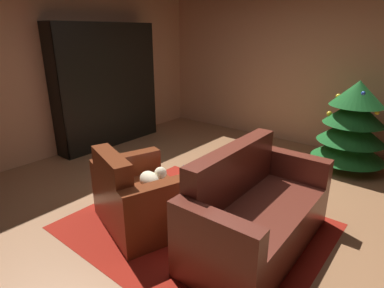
{
  "coord_description": "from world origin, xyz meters",
  "views": [
    {
      "loc": [
        1.94,
        -2.66,
        1.94
      ],
      "look_at": [
        -0.11,
        -0.13,
        0.77
      ],
      "focal_mm": 29.63,
      "sensor_mm": 36.0,
      "label": 1
    }
  ],
  "objects": [
    {
      "name": "ground_plane",
      "position": [
        0.0,
        0.0,
        0.0
      ],
      "size": [
        6.86,
        6.86,
        0.0
      ],
      "primitive_type": "plane",
      "color": "#9C6943"
    },
    {
      "name": "bookshelf_unit",
      "position": [
        -2.64,
        0.78,
        1.0
      ],
      "size": [
        0.36,
        1.92,
        2.07
      ],
      "color": "black",
      "rests_on": "ground"
    },
    {
      "name": "area_rug",
      "position": [
        0.19,
        -0.43,
        0.0
      ],
      "size": [
        2.46,
        2.07,
        0.01
      ],
      "primitive_type": "cube",
      "color": "maroon",
      "rests_on": "ground"
    },
    {
      "name": "coffee_table",
      "position": [
        0.22,
        -0.4,
        0.4
      ],
      "size": [
        0.64,
        0.64,
        0.45
      ],
      "color": "black",
      "rests_on": "ground"
    },
    {
      "name": "couch_red",
      "position": [
        0.78,
        -0.31,
        0.32
      ],
      "size": [
        0.8,
        1.66,
        0.94
      ],
      "color": "maroon",
      "rests_on": "ground"
    },
    {
      "name": "wall_back",
      "position": [
        0.0,
        2.84,
        1.38
      ],
      "size": [
        5.83,
        0.06,
        2.75
      ],
      "primitive_type": "cube",
      "color": "tan",
      "rests_on": "ground"
    },
    {
      "name": "wall_left",
      "position": [
        -2.89,
        0.0,
        1.38
      ],
      "size": [
        0.06,
        5.75,
        2.75
      ],
      "primitive_type": "cube",
      "color": "tan",
      "rests_on": "ground"
    },
    {
      "name": "decorated_tree",
      "position": [
        0.98,
        2.16,
        0.65
      ],
      "size": [
        1.02,
        1.02,
        1.3
      ],
      "color": "brown",
      "rests_on": "ground"
    },
    {
      "name": "bottle_on_table",
      "position": [
        0.11,
        -0.53,
        0.55
      ],
      "size": [
        0.06,
        0.06,
        0.26
      ],
      "color": "navy",
      "rests_on": "coffee_table"
    },
    {
      "name": "book_stack_on_table",
      "position": [
        0.25,
        -0.39,
        0.49
      ],
      "size": [
        0.23,
        0.19,
        0.09
      ],
      "color": "red",
      "rests_on": "coffee_table"
    },
    {
      "name": "armchair_red",
      "position": [
        -0.3,
        -0.76,
        0.3
      ],
      "size": [
        1.18,
        1.05,
        0.84
      ],
      "color": "maroon",
      "rests_on": "ground"
    }
  ]
}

